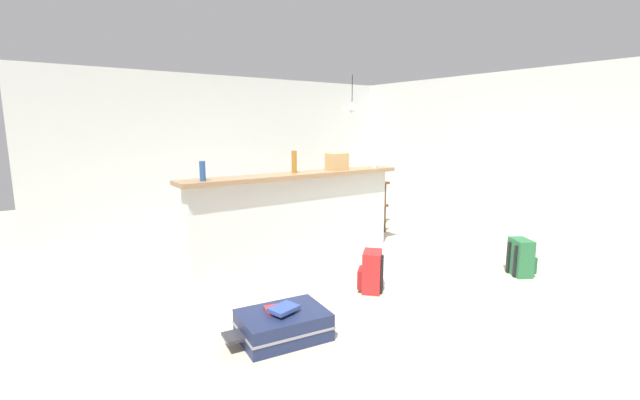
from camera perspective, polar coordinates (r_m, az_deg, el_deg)
ground_plane at (r=5.39m, az=3.84°, el=-8.59°), size 13.00×13.00×0.05m
wall_back at (r=7.72m, az=-10.67°, el=6.55°), size 6.60×0.10×2.50m
wall_right at (r=7.61m, az=20.58°, el=6.04°), size 0.10×6.00×2.50m
partition_half_wall at (r=5.36m, az=-3.03°, el=-2.54°), size 2.80×0.20×1.06m
bar_countertop at (r=5.27m, az=-3.08°, el=3.34°), size 2.96×0.40×0.05m
bottle_blue at (r=4.66m, az=-15.36°, el=3.74°), size 0.06×0.06×0.21m
bottle_amber at (r=5.24m, az=-3.46°, el=5.07°), size 0.06×0.06×0.27m
bottle_clear at (r=5.94m, az=7.25°, el=5.34°), size 0.06×0.06×0.22m
grocery_bag at (r=5.59m, az=2.26°, el=5.13°), size 0.26×0.18×0.22m
dining_table at (r=7.28m, az=3.98°, el=1.72°), size 1.10×0.80×0.74m
dining_chair_near_partition at (r=6.91m, az=6.34°, el=0.14°), size 0.42×0.42×0.93m
pendant_lamp at (r=7.34m, az=4.28°, el=12.36°), size 0.34×0.34×0.62m
suitcase_flat_navy at (r=3.58m, az=-4.97°, el=-16.23°), size 0.86×0.58×0.22m
backpack_green at (r=5.40m, az=25.17°, el=-6.98°), size 0.32×0.33×0.42m
backpack_red at (r=4.48m, az=6.82°, el=-9.48°), size 0.34×0.34×0.42m
book_stack at (r=3.52m, az=-5.13°, el=-14.21°), size 0.26×0.28×0.06m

